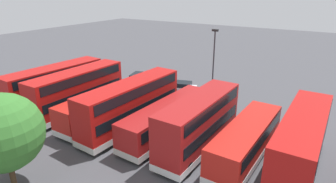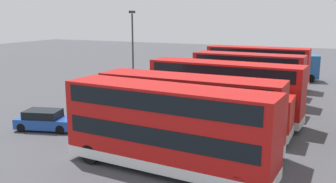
{
  "view_description": "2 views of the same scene",
  "coord_description": "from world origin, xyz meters",
  "views": [
    {
      "loc": [
        -13.96,
        28.51,
        12.69
      ],
      "look_at": [
        2.01,
        2.43,
        1.49
      ],
      "focal_mm": 30.42,
      "sensor_mm": 36.0,
      "label": 1
    },
    {
      "loc": [
        29.28,
        17.2,
        8.09
      ],
      "look_at": [
        -0.59,
        3.5,
        1.35
      ],
      "focal_mm": 40.21,
      "sensor_mm": 36.0,
      "label": 2
    }
  ],
  "objects": [
    {
      "name": "ground_plane",
      "position": [
        0.0,
        0.0,
        0.0
      ],
      "size": [
        140.0,
        140.0,
        0.0
      ],
      "primitive_type": "plane",
      "color": "#47474C"
    },
    {
      "name": "bus_double_decker_near_end",
      "position": [
        -12.81,
        8.85,
        2.45
      ],
      "size": [
        2.76,
        11.13,
        4.55
      ],
      "color": "#B71411",
      "rests_on": "ground"
    },
    {
      "name": "bus_single_deck_second",
      "position": [
        -9.03,
        8.91,
        1.62
      ],
      "size": [
        3.01,
        10.35,
        2.95
      ],
      "color": "red",
      "rests_on": "ground"
    },
    {
      "name": "bus_double_decker_third",
      "position": [
        -5.29,
        9.5,
        2.45
      ],
      "size": [
        2.98,
        10.24,
        4.55
      ],
      "color": "#A51919",
      "rests_on": "ground"
    },
    {
      "name": "bus_single_deck_fourth",
      "position": [
        -1.8,
        8.64,
        1.62
      ],
      "size": [
        3.23,
        11.57,
        2.95
      ],
      "color": "#A51919",
      "rests_on": "ground"
    },
    {
      "name": "bus_double_decker_fifth",
      "position": [
        1.84,
        9.34,
        2.45
      ],
      "size": [
        3.33,
        11.91,
        4.55
      ],
      "color": "#B71411",
      "rests_on": "ground"
    },
    {
      "name": "bus_single_deck_sixth",
      "position": [
        5.17,
        9.48,
        1.62
      ],
      "size": [
        2.73,
        10.73,
        2.95
      ],
      "color": "red",
      "rests_on": "ground"
    },
    {
      "name": "bus_double_decker_seventh",
      "position": [
        9.09,
        9.27,
        2.45
      ],
      "size": [
        2.85,
        11.17,
        4.55
      ],
      "color": "#B71411",
      "rests_on": "ground"
    },
    {
      "name": "bus_double_decker_far_end",
      "position": [
        12.44,
        9.41,
        2.45
      ],
      "size": [
        3.39,
        11.5,
        4.55
      ],
      "color": "#B71411",
      "rests_on": "ground"
    },
    {
      "name": "box_truck_blue",
      "position": [
        -19.09,
        11.37,
        1.71
      ],
      "size": [
        4.45,
        7.9,
        3.2
      ],
      "color": "#235999",
      "rests_on": "ground"
    },
    {
      "name": "car_hatchback_silver",
      "position": [
        2.64,
        -1.52,
        0.7
      ],
      "size": [
        4.61,
        2.98,
        1.43
      ],
      "color": "silver",
      "rests_on": "ground"
    },
    {
      "name": "car_small_green",
      "position": [
        9.44,
        -1.56,
        0.7
      ],
      "size": [
        2.83,
        4.42,
        1.43
      ],
      "color": "#1E479E",
      "rests_on": "ground"
    },
    {
      "name": "lamp_post_tall",
      "position": [
        -2.0,
        -0.85,
        4.91
      ],
      "size": [
        0.7,
        0.3,
        8.45
      ],
      "color": "#38383D",
      "rests_on": "ground"
    },
    {
      "name": "waste_bin_yellow",
      "position": [
        -7.77,
        -0.93,
        0.47
      ],
      "size": [
        0.6,
        0.6,
        0.95
      ],
      "primitive_type": "cylinder",
      "color": "#197F33",
      "rests_on": "ground"
    }
  ]
}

